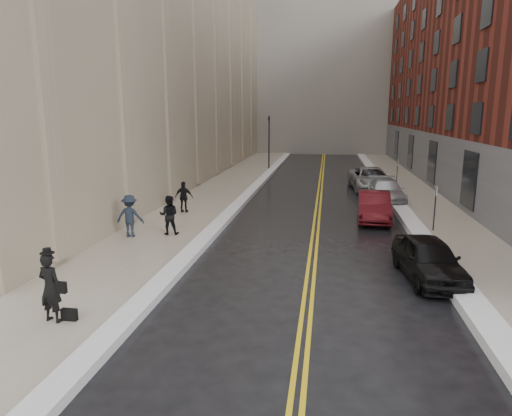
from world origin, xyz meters
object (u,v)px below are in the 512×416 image
(pedestrian_a, at_px, (169,215))
(pedestrian_b, at_px, (130,216))
(car_black, at_px, (429,259))
(pedestrian_main, at_px, (50,288))
(car_maroon, at_px, (374,206))
(car_silver_near, at_px, (386,191))
(pedestrian_c, at_px, (184,197))
(car_silver_far, at_px, (371,179))

(pedestrian_a, relative_size, pedestrian_b, 0.95)
(car_black, xyz_separation_m, pedestrian_main, (-10.43, -5.13, 0.36))
(car_maroon, xyz_separation_m, pedestrian_b, (-10.91, -5.50, 0.33))
(car_silver_near, relative_size, pedestrian_a, 2.78)
(pedestrian_main, bearing_deg, car_silver_near, -109.02)
(car_black, distance_m, pedestrian_c, 13.80)
(car_black, height_order, car_silver_far, car_silver_far)
(pedestrian_a, bearing_deg, pedestrian_b, 12.83)
(car_black, relative_size, pedestrian_c, 2.47)
(car_black, xyz_separation_m, car_maroon, (-0.99, 8.54, 0.03))
(pedestrian_c, bearing_deg, car_silver_near, -153.84)
(car_black, relative_size, car_silver_near, 0.85)
(car_black, distance_m, pedestrian_main, 11.63)
(pedestrian_a, bearing_deg, car_maroon, -162.96)
(pedestrian_main, relative_size, pedestrian_a, 1.06)
(pedestrian_a, relative_size, pedestrian_c, 1.04)
(pedestrian_main, bearing_deg, car_silver_far, -102.82)
(car_black, xyz_separation_m, car_silver_far, (-0.31, 18.13, 0.10))
(car_black, bearing_deg, pedestrian_b, 159.17)
(car_silver_far, height_order, pedestrian_main, pedestrian_main)
(car_maroon, relative_size, pedestrian_main, 2.44)
(car_black, relative_size, pedestrian_b, 2.26)
(pedestrian_main, bearing_deg, pedestrian_b, -69.09)
(pedestrian_main, xyz_separation_m, pedestrian_a, (0.07, 8.83, -0.05))
(pedestrian_a, bearing_deg, pedestrian_c, -90.97)
(car_silver_near, xyz_separation_m, pedestrian_c, (-11.32, -5.32, 0.29))
(car_silver_near, distance_m, car_silver_far, 4.64)
(car_maroon, bearing_deg, pedestrian_c, -175.31)
(car_silver_near, height_order, pedestrian_c, pedestrian_c)
(car_maroon, height_order, pedestrian_b, pedestrian_b)
(car_maroon, xyz_separation_m, pedestrian_c, (-10.11, -0.34, 0.25))
(pedestrian_b, bearing_deg, pedestrian_main, 97.38)
(car_silver_near, relative_size, car_silver_far, 0.84)
(car_maroon, distance_m, pedestrian_b, 12.23)
(car_silver_near, xyz_separation_m, pedestrian_b, (-12.12, -10.48, 0.37))
(pedestrian_c, bearing_deg, pedestrian_main, 93.87)
(car_silver_far, xyz_separation_m, pedestrian_b, (-11.60, -15.09, 0.27))
(pedestrian_b, xyz_separation_m, pedestrian_c, (0.80, 5.16, -0.08))
(pedestrian_main, bearing_deg, pedestrian_c, -76.42)
(car_silver_far, relative_size, pedestrian_a, 3.32)
(car_maroon, relative_size, pedestrian_c, 2.67)
(pedestrian_b, height_order, pedestrian_c, pedestrian_b)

